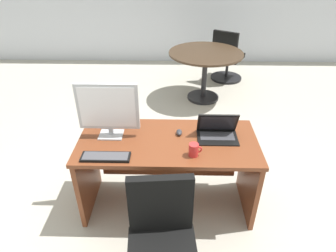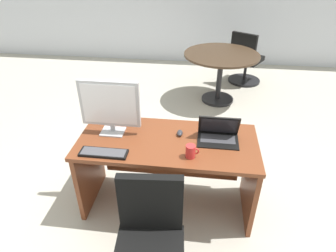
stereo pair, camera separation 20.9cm
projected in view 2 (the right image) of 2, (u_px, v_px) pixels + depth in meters
ground at (181, 123)px, 4.10m from camera, size 12.00×12.00×0.00m
desk at (168, 158)px, 2.61m from camera, size 1.50×0.68×0.74m
monitor at (110, 105)px, 2.41m from camera, size 0.50×0.16×0.48m
laptop at (218, 132)px, 2.44m from camera, size 0.34×0.24×0.21m
keyboard at (104, 153)px, 2.28m from camera, size 0.38×0.12×0.02m
mouse at (180, 133)px, 2.51m from camera, size 0.05×0.09×0.04m
desk_lamp at (125, 97)px, 2.54m from camera, size 0.12×0.14×0.37m
coffee_mug at (191, 151)px, 2.23m from camera, size 0.10×0.08×0.10m
office_chair at (150, 252)px, 2.00m from camera, size 0.56×0.56×0.89m
meeting_table at (221, 66)px, 4.39m from camera, size 1.11×1.11×0.76m
meeting_chair_near at (245, 63)px, 5.09m from camera, size 0.63×0.64×0.90m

